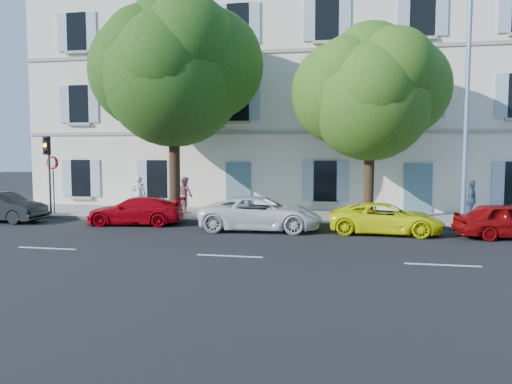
% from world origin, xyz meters
% --- Properties ---
extents(ground, '(90.00, 90.00, 0.00)m').
position_xyz_m(ground, '(0.00, 0.00, 0.00)').
color(ground, black).
extents(sidewalk, '(36.00, 4.50, 0.15)m').
position_xyz_m(sidewalk, '(0.00, 4.45, 0.07)').
color(sidewalk, '#A09E96').
rests_on(sidewalk, ground).
extents(kerb, '(36.00, 0.16, 0.16)m').
position_xyz_m(kerb, '(0.00, 2.28, 0.08)').
color(kerb, '#9E998E').
rests_on(kerb, ground).
extents(building, '(28.00, 7.00, 12.00)m').
position_xyz_m(building, '(0.00, 10.20, 6.00)').
color(building, white).
rests_on(building, ground).
extents(car_dark_sedan, '(3.97, 1.60, 1.28)m').
position_xyz_m(car_dark_sedan, '(-11.46, 0.93, 0.64)').
color(car_dark_sedan, black).
rests_on(car_dark_sedan, ground).
extents(car_red_coupe, '(4.22, 2.12, 1.18)m').
position_xyz_m(car_red_coupe, '(-5.39, 1.30, 0.59)').
color(car_red_coupe, '#AC040F').
rests_on(car_red_coupe, ground).
extents(car_white_coupe, '(4.89, 2.48, 1.32)m').
position_xyz_m(car_white_coupe, '(0.03, 0.86, 0.66)').
color(car_white_coupe, white).
rests_on(car_white_coupe, ground).
extents(car_yellow_supercar, '(4.24, 2.09, 1.16)m').
position_xyz_m(car_yellow_supercar, '(4.79, 0.95, 0.58)').
color(car_yellow_supercar, '#F7FF0A').
rests_on(car_yellow_supercar, ground).
extents(car_red_hatchback, '(3.94, 2.23, 1.26)m').
position_xyz_m(car_red_hatchback, '(9.02, 0.84, 0.63)').
color(car_red_hatchback, '#93090A').
rests_on(car_red_hatchback, ground).
extents(tree_left, '(6.21, 6.21, 9.63)m').
position_xyz_m(tree_left, '(-4.31, 3.09, 6.35)').
color(tree_left, '#3A2819').
rests_on(tree_left, sidewalk).
extents(tree_right, '(5.15, 5.15, 7.94)m').
position_xyz_m(tree_right, '(4.21, 3.30, 5.24)').
color(tree_right, '#3A2819').
rests_on(tree_right, sidewalk).
extents(traffic_light, '(0.32, 0.41, 3.60)m').
position_xyz_m(traffic_light, '(-10.30, 2.63, 2.75)').
color(traffic_light, '#383A3D').
rests_on(traffic_light, sidewalk).
extents(road_sign, '(0.62, 0.10, 2.70)m').
position_xyz_m(road_sign, '(-10.29, 2.99, 2.09)').
color(road_sign, '#383A3D').
rests_on(road_sign, sidewalk).
extents(street_lamp, '(0.30, 1.88, 8.83)m').
position_xyz_m(street_lamp, '(7.84, 2.43, 5.15)').
color(street_lamp, '#7293BF').
rests_on(street_lamp, sidewalk).
extents(pedestrian_a, '(0.71, 0.53, 1.76)m').
position_xyz_m(pedestrian_a, '(-6.28, 3.62, 1.03)').
color(pedestrian_a, silver).
rests_on(pedestrian_a, sidewalk).
extents(pedestrian_b, '(1.06, 1.04, 1.72)m').
position_xyz_m(pedestrian_b, '(-4.25, 4.27, 1.01)').
color(pedestrian_b, '#AC6E77').
rests_on(pedestrian_b, sidewalk).
extents(pedestrian_c, '(0.65, 1.08, 1.73)m').
position_xyz_m(pedestrian_c, '(8.44, 4.00, 1.01)').
color(pedestrian_c, '#43567B').
rests_on(pedestrian_c, sidewalk).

